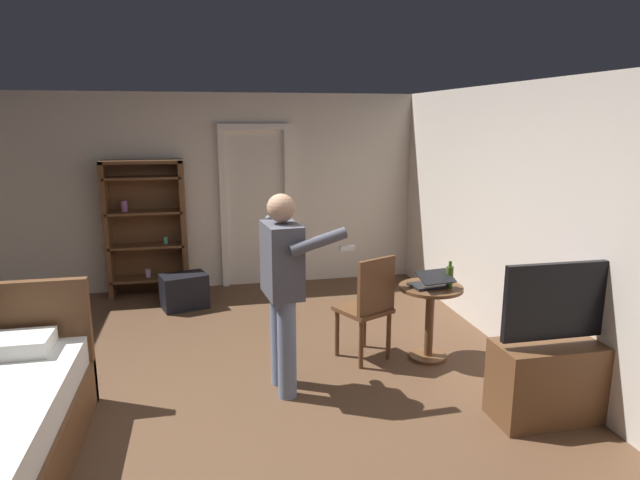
# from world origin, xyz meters

# --- Properties ---
(ground_plane) EXTENTS (7.31, 7.31, 0.00)m
(ground_plane) POSITION_xyz_m (0.00, 0.00, 0.00)
(ground_plane) COLOR brown
(wall_back) EXTENTS (5.66, 0.12, 2.52)m
(wall_back) POSITION_xyz_m (0.00, 3.38, 1.26)
(wall_back) COLOR silver
(wall_back) RESTS_ON ground_plane
(wall_right) EXTENTS (0.12, 6.89, 2.52)m
(wall_right) POSITION_xyz_m (2.77, 0.00, 1.26)
(wall_right) COLOR silver
(wall_right) RESTS_ON ground_plane
(doorway_frame) EXTENTS (0.93, 0.08, 2.13)m
(doorway_frame) POSITION_xyz_m (0.58, 3.30, 1.22)
(doorway_frame) COLOR white
(doorway_frame) RESTS_ON ground_plane
(bookshelf) EXTENTS (0.97, 0.32, 1.70)m
(bookshelf) POSITION_xyz_m (-0.81, 3.16, 0.92)
(bookshelf) COLOR brown
(bookshelf) RESTS_ON ground_plane
(tv_flatscreen) EXTENTS (0.97, 0.40, 1.20)m
(tv_flatscreen) POSITION_xyz_m (2.41, -0.57, 0.37)
(tv_flatscreen) COLOR brown
(tv_flatscreen) RESTS_ON ground_plane
(side_table) EXTENTS (0.58, 0.58, 0.70)m
(side_table) POSITION_xyz_m (1.90, 0.60, 0.47)
(side_table) COLOR brown
(side_table) RESTS_ON ground_plane
(laptop) EXTENTS (0.37, 0.37, 0.17)m
(laptop) POSITION_xyz_m (1.88, 0.56, 0.75)
(laptop) COLOR black
(laptop) RESTS_ON side_table
(bottle_on_table) EXTENTS (0.06, 0.06, 0.25)m
(bottle_on_table) POSITION_xyz_m (2.04, 0.52, 0.81)
(bottle_on_table) COLOR #375818
(bottle_on_table) RESTS_ON side_table
(wooden_chair) EXTENTS (0.56, 0.56, 0.99)m
(wooden_chair) POSITION_xyz_m (1.34, 0.68, 0.54)
(wooden_chair) COLOR brown
(wooden_chair) RESTS_ON ground_plane
(person_blue_shirt) EXTENTS (0.69, 0.60, 1.63)m
(person_blue_shirt) POSITION_xyz_m (0.50, 0.27, 0.94)
(person_blue_shirt) COLOR slate
(person_blue_shirt) RESTS_ON ground_plane
(suitcase_dark) EXTENTS (0.59, 0.48, 0.41)m
(suitcase_dark) POSITION_xyz_m (-0.36, 2.51, 0.20)
(suitcase_dark) COLOR black
(suitcase_dark) RESTS_ON ground_plane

